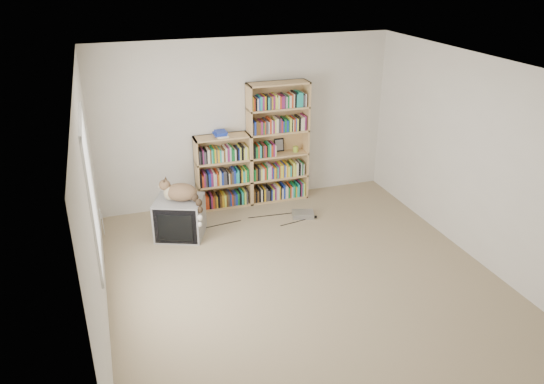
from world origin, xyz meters
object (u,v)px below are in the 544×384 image
object	(u,v)px
cat	(184,196)
bookcase_short	(223,174)
bookcase_tall	(278,146)
crt_tv	(180,217)
dvd_player	(303,214)

from	to	relation	value
cat	bookcase_short	distance (m)	1.12
cat	bookcase_tall	bearing A→B (deg)	50.03
crt_tv	cat	distance (m)	0.38
bookcase_tall	dvd_player	xyz separation A→B (m)	(0.15, -0.75, -0.84)
dvd_player	bookcase_short	bearing A→B (deg)	160.40
crt_tv	dvd_player	world-z (taller)	crt_tv
crt_tv	bookcase_short	size ratio (longest dim) A/B	0.70
cat	dvd_player	distance (m)	1.85
cat	dvd_player	world-z (taller)	cat
dvd_player	crt_tv	bearing A→B (deg)	-163.16
bookcase_tall	bookcase_short	world-z (taller)	bookcase_tall
bookcase_short	bookcase_tall	bearing A→B (deg)	0.01
bookcase_tall	bookcase_short	size ratio (longest dim) A/B	1.65
cat	dvd_player	xyz separation A→B (m)	(1.75, 0.09, -0.59)
cat	crt_tv	bearing A→B (deg)	144.77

